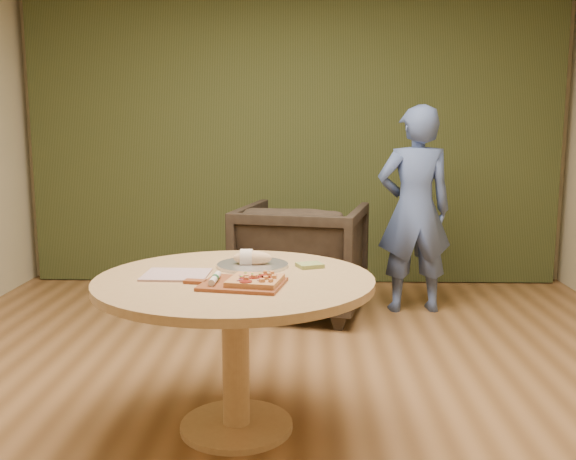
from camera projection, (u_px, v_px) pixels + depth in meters
The scene contains 12 objects.
room_shell at pixel (282, 136), 2.98m from camera, with size 5.04×6.04×2.84m.
curtain at pixel (294, 131), 5.84m from camera, with size 4.80×0.14×2.78m, color #293116.
pedestal_table at pixel (235, 306), 3.00m from camera, with size 1.30×1.30×0.75m.
pizza_paddle at pixel (240, 284), 2.82m from camera, with size 0.47×0.34×0.01m.
flatbread_pizza at pixel (255, 280), 2.80m from camera, with size 0.26×0.26×0.04m.
cutlery_roll at pixel (215, 278), 2.83m from camera, with size 0.04×0.20×0.03m.
newspaper at pixel (176, 275), 3.00m from camera, with size 0.30×0.25×0.01m, color silver.
serving_tray at pixel (253, 265), 3.20m from camera, with size 0.36×0.36×0.02m.
bread_roll at pixel (251, 258), 3.19m from camera, with size 0.19×0.09×0.09m.
green_packet at pixel (310, 265), 3.18m from camera, with size 0.12×0.10×0.02m, color olive.
armchair at pixel (302, 253), 4.96m from camera, with size 0.92×0.86×0.95m, color black.
person_standing at pixel (415, 210), 4.96m from camera, with size 0.59×0.38×1.60m, color #475D96.
Camera 1 is at (0.11, -3.01, 1.45)m, focal length 40.00 mm.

